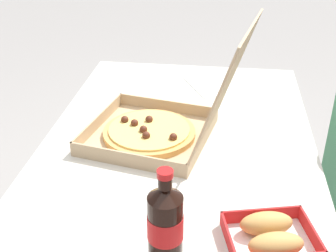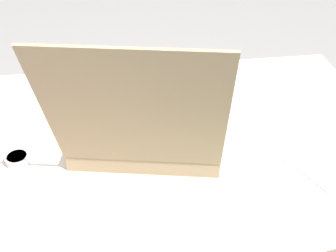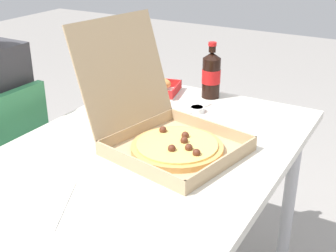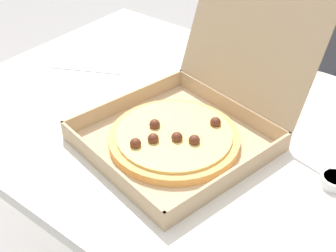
% 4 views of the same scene
% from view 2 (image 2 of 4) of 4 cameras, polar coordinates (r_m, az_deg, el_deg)
% --- Properties ---
extents(dining_table, '(1.18, 0.82, 0.72)m').
position_cam_2_polar(dining_table, '(1.07, -0.64, -6.66)').
color(dining_table, silver).
rests_on(dining_table, ground_plane).
extents(pizza_box_open, '(0.43, 0.52, 0.38)m').
position_cam_2_polar(pizza_box_open, '(1.01, -2.82, 0.67)').
color(pizza_box_open, tan).
rests_on(pizza_box_open, dining_table).
extents(paper_menu, '(0.26, 0.23, 0.00)m').
position_cam_2_polar(paper_menu, '(1.07, 21.63, -3.83)').
color(paper_menu, white).
rests_on(paper_menu, dining_table).
extents(dipping_sauce_cup, '(0.06, 0.06, 0.02)m').
position_cam_2_polar(dipping_sauce_cup, '(1.04, -20.04, -4.08)').
color(dipping_sauce_cup, white).
rests_on(dipping_sauce_cup, dining_table).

